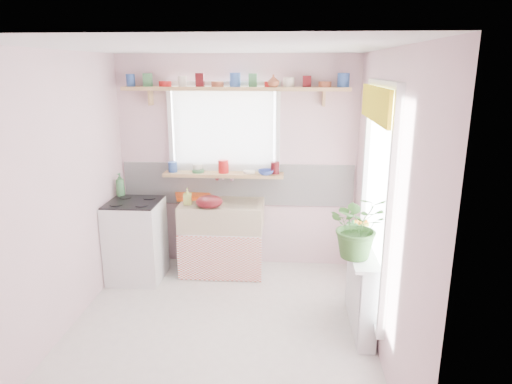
{
  "coord_description": "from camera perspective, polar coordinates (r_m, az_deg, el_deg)",
  "views": [
    {
      "loc": [
        0.62,
        -3.66,
        2.35
      ],
      "look_at": [
        0.3,
        0.55,
        1.19
      ],
      "focal_mm": 32.0,
      "sensor_mm": 36.0,
      "label": 1
    }
  ],
  "objects": [
    {
      "name": "shelf_crockery",
      "position": [
        5.17,
        -2.83,
        13.6
      ],
      "size": [
        2.47,
        0.11,
        0.12
      ],
      "color": "#3359A5",
      "rests_on": "pine_shelf"
    },
    {
      "name": "shelf_vase",
      "position": [
        5.08,
        2.19,
        13.72
      ],
      "size": [
        0.14,
        0.14,
        0.13
      ],
      "primitive_type": "imported",
      "rotation": [
        0.0,
        0.0,
        -0.07
      ],
      "color": "#AD5535",
      "rests_on": "pine_shelf"
    },
    {
      "name": "fruit",
      "position": [
        4.58,
        13.13,
        -3.96
      ],
      "size": [
        0.2,
        0.14,
        0.1
      ],
      "color": "orange",
      "rests_on": "fruit_bowl"
    },
    {
      "name": "cooker_bottle",
      "position": [
        5.46,
        -16.63,
        0.9
      ],
      "size": [
        0.11,
        0.11,
        0.27
      ],
      "primitive_type": "imported",
      "rotation": [
        0.0,
        0.0,
        -0.11
      ],
      "color": "#42854D",
      "rests_on": "cooker"
    },
    {
      "name": "soap_bottle_sink",
      "position": [
        5.19,
        -8.57,
        -0.55
      ],
      "size": [
        0.09,
        0.09,
        0.19
      ],
      "primitive_type": "imported",
      "rotation": [
        0.0,
        0.0,
        0.09
      ],
      "color": "#C0D45E",
      "rests_on": "sink_unit"
    },
    {
      "name": "cooker",
      "position": [
        5.36,
        -14.76,
        -5.83
      ],
      "size": [
        0.58,
        0.58,
        0.93
      ],
      "color": "white",
      "rests_on": "ground"
    },
    {
      "name": "colander",
      "position": [
        5.05,
        -5.88,
        -1.22
      ],
      "size": [
        0.35,
        0.35,
        0.14
      ],
      "primitive_type": "ellipsoid",
      "rotation": [
        0.0,
        0.0,
        0.18
      ],
      "color": "#550E13",
      "rests_on": "sink_unit"
    },
    {
      "name": "sill_crockery",
      "position": [
        5.32,
        -4.09,
        3.01
      ],
      "size": [
        1.35,
        0.11,
        0.12
      ],
      "color": "#3359A5",
      "rests_on": "windowsill"
    },
    {
      "name": "sink_unit",
      "position": [
        5.37,
        -4.22,
        -5.63
      ],
      "size": [
        0.95,
        0.65,
        1.11
      ],
      "color": "white",
      "rests_on": "ground"
    },
    {
      "name": "jade_plant",
      "position": [
        3.96,
        12.71,
        -4.1
      ],
      "size": [
        0.55,
        0.49,
        0.57
      ],
      "primitive_type": "imported",
      "rotation": [
        0.0,
        0.0,
        0.09
      ],
      "color": "#356227",
      "rests_on": "radiator_ledge"
    },
    {
      "name": "dish_tray",
      "position": [
        5.49,
        -7.86,
        -0.44
      ],
      "size": [
        0.48,
        0.41,
        0.04
      ],
      "primitive_type": "cube",
      "rotation": [
        0.0,
        0.0,
        0.32
      ],
      "color": "#F25215",
      "rests_on": "sink_unit"
    },
    {
      "name": "radiator_ledge",
      "position": [
        4.38,
        13.04,
        -11.56
      ],
      "size": [
        0.22,
        0.95,
        0.78
      ],
      "color": "white",
      "rests_on": "ground"
    },
    {
      "name": "windowsill",
      "position": [
        5.34,
        -4.07,
        2.2
      ],
      "size": [
        1.4,
        0.22,
        0.04
      ],
      "primitive_type": "cube",
      "color": "tan",
      "rests_on": "room"
    },
    {
      "name": "fruit_bowl",
      "position": [
        4.59,
        13.02,
        -4.69
      ],
      "size": [
        0.38,
        0.38,
        0.07
      ],
      "primitive_type": "imported",
      "rotation": [
        0.0,
        0.0,
        -0.37
      ],
      "color": "white",
      "rests_on": "radiator_ledge"
    },
    {
      "name": "sill_cup",
      "position": [
        5.41,
        -7.3,
        3.0
      ],
      "size": [
        0.14,
        0.14,
        0.09
      ],
      "primitive_type": "imported",
      "rotation": [
        0.0,
        0.0,
        0.27
      ],
      "color": "beige",
      "rests_on": "windowsill"
    },
    {
      "name": "pine_shelf",
      "position": [
        5.17,
        -2.61,
        12.78
      ],
      "size": [
        2.52,
        0.24,
        0.04
      ],
      "primitive_type": "cube",
      "color": "tan",
      "rests_on": "room"
    },
    {
      "name": "sill_bowl",
      "position": [
        5.22,
        1.22,
        2.48
      ],
      "size": [
        0.21,
        0.21,
        0.06
      ],
      "primitive_type": "imported",
      "rotation": [
        0.0,
        0.0,
        0.2
      ],
      "color": "#30479C",
      "rests_on": "windowsill"
    },
    {
      "name": "room",
      "position": [
        4.63,
        4.75,
        3.06
      ],
      "size": [
        3.2,
        3.2,
        3.2
      ],
      "color": "white",
      "rests_on": "ground"
    },
    {
      "name": "herb_pot",
      "position": [
        4.35,
        11.91,
        -4.77
      ],
      "size": [
        0.13,
        0.1,
        0.21
      ],
      "primitive_type": "imported",
      "rotation": [
        0.0,
        0.0,
        -0.32
      ],
      "color": "#2C6F2D",
      "rests_on": "radiator_ledge"
    }
  ]
}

